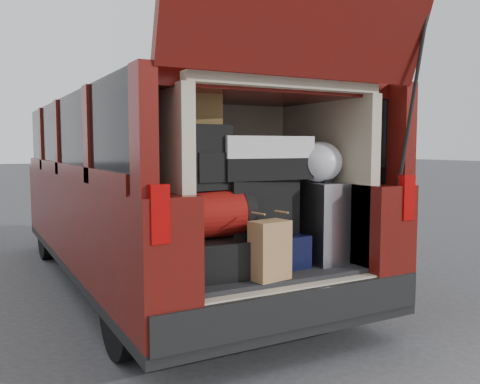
# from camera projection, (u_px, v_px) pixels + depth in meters

# --- Properties ---
(ground) EXTENTS (80.00, 80.00, 0.00)m
(ground) POSITION_uv_depth(u_px,v_px,m) (269.00, 353.00, 3.33)
(ground) COLOR #353537
(ground) RESTS_ON ground
(minivan) EXTENTS (1.90, 5.35, 2.77)m
(minivan) POSITION_uv_depth(u_px,v_px,m) (168.00, 193.00, 4.88)
(minivan) COLOR black
(minivan) RESTS_ON ground
(load_floor) EXTENTS (1.24, 1.05, 0.55)m
(load_floor) POSITION_uv_depth(u_px,v_px,m) (248.00, 301.00, 3.55)
(load_floor) COLOR black
(load_floor) RESTS_ON ground
(black_hardshell) EXTENTS (0.47, 0.62, 0.23)m
(black_hardshell) POSITION_uv_depth(u_px,v_px,m) (203.00, 255.00, 3.23)
(black_hardshell) COLOR black
(black_hardshell) RESTS_ON load_floor
(navy_hardshell) EXTENTS (0.43, 0.52, 0.22)m
(navy_hardshell) POSITION_uv_depth(u_px,v_px,m) (265.00, 249.00, 3.47)
(navy_hardshell) COLOR black
(navy_hardshell) RESTS_ON load_floor
(silver_roller) EXTENTS (0.24, 0.38, 0.56)m
(silver_roller) POSITION_uv_depth(u_px,v_px,m) (320.00, 222.00, 3.55)
(silver_roller) COLOR white
(silver_roller) RESTS_ON load_floor
(kraft_bag) EXTENTS (0.25, 0.18, 0.36)m
(kraft_bag) POSITION_uv_depth(u_px,v_px,m) (270.00, 250.00, 3.08)
(kraft_bag) COLOR #A9794C
(kraft_bag) RESTS_ON load_floor
(red_duffel) EXTENTS (0.47, 0.30, 0.30)m
(red_duffel) POSITION_uv_depth(u_px,v_px,m) (215.00, 213.00, 3.20)
(red_duffel) COLOR maroon
(red_duffel) RESTS_ON black_hardshell
(black_soft_case) EXTENTS (0.52, 0.33, 0.37)m
(black_soft_case) POSITION_uv_depth(u_px,v_px,m) (256.00, 206.00, 3.43)
(black_soft_case) COLOR black
(black_soft_case) RESTS_ON navy_hardshell
(backpack) EXTENTS (0.30, 0.21, 0.41)m
(backpack) POSITION_uv_depth(u_px,v_px,m) (207.00, 157.00, 3.16)
(backpack) COLOR black
(backpack) RESTS_ON red_duffel
(twotone_duffel) EXTENTS (0.65, 0.36, 0.29)m
(twotone_duffel) POSITION_uv_depth(u_px,v_px,m) (261.00, 158.00, 3.40)
(twotone_duffel) COLOR white
(twotone_duffel) RESTS_ON black_soft_case
(grocery_sack_lower) EXTENTS (0.23, 0.19, 0.19)m
(grocery_sack_lower) POSITION_uv_depth(u_px,v_px,m) (203.00, 110.00, 3.18)
(grocery_sack_lower) COLOR brown
(grocery_sack_lower) RESTS_ON backpack
(plastic_bag_right) EXTENTS (0.38, 0.36, 0.28)m
(plastic_bag_right) POSITION_uv_depth(u_px,v_px,m) (319.00, 162.00, 3.50)
(plastic_bag_right) COLOR silver
(plastic_bag_right) RESTS_ON silver_roller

